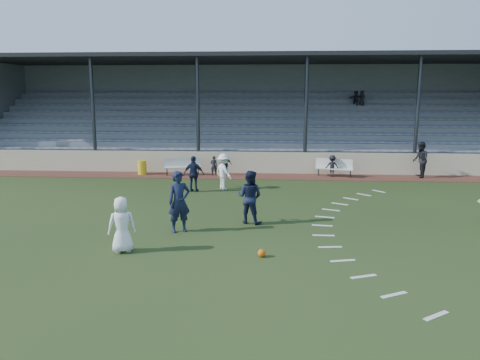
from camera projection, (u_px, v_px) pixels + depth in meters
The scene contains 18 objects.
ground at pixel (235, 234), 15.10m from camera, with size 90.00×90.00×0.00m, color #233515.
cinder_track at pixel (250, 176), 25.39m from camera, with size 34.00×2.00×0.02m, color #4F291F.
retaining_wall at pixel (251, 163), 26.31m from camera, with size 34.00×0.18×1.20m, color beige.
bench_left at pixel (183, 165), 25.68m from camera, with size 2.04×0.88×0.95m.
bench_right at pixel (334, 166), 25.19m from camera, with size 2.03×1.03×0.95m.
trash_bin at pixel (142, 167), 25.88m from camera, with size 0.48×0.48×0.76m, color yellow.
football at pixel (262, 253), 12.96m from camera, with size 0.22×0.22×0.22m, color #D65F0C.
player_white_lead at pixel (122, 225), 13.25m from camera, with size 0.79×0.51×1.61m, color white.
player_navy_lead at pixel (179, 202), 15.15m from camera, with size 0.73×0.48×2.01m, color #121933.
player_navy_mid at pixel (250, 197), 16.19m from camera, with size 0.90×0.70×1.86m, color #121933.
player_white_wing at pixel (224, 171), 21.94m from camera, with size 1.08×0.62×1.68m, color white.
player_navy_wing at pixel (194, 174), 21.36m from camera, with size 0.97×0.40×1.65m, color #121933.
official at pixel (420, 160), 24.78m from camera, with size 0.93×0.72×1.91m, color black.
sub_left_near at pixel (214, 166), 25.49m from camera, with size 0.39×0.26×1.07m, color black.
sub_left_far at pixel (226, 164), 25.59m from camera, with size 0.68×0.29×1.17m, color black.
sub_right at pixel (332, 166), 25.08m from camera, with size 0.76×0.43×1.17m, color black.
grandstand at pixel (255, 128), 30.64m from camera, with size 34.60×9.00×6.61m.
penalty_arc at pixel (364, 236), 14.82m from camera, with size 3.89×14.63×0.01m.
Camera 1 is at (1.17, -14.47, 4.50)m, focal length 35.00 mm.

